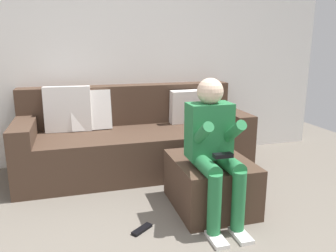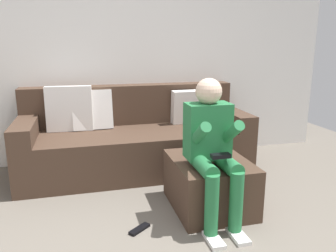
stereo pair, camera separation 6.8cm
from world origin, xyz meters
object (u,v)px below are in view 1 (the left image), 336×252
(couch_sectional, at_px, (133,139))
(person_seated, at_px, (214,143))
(ottoman, at_px, (210,183))
(remote_by_storage_bin, at_px, (142,229))

(couch_sectional, distance_m, person_seated, 1.34)
(ottoman, bearing_deg, remote_by_storage_bin, -160.29)
(ottoman, height_order, person_seated, person_seated)
(couch_sectional, height_order, remote_by_storage_bin, couch_sectional)
(person_seated, relative_size, remote_by_storage_bin, 6.09)
(ottoman, relative_size, remote_by_storage_bin, 4.08)
(person_seated, bearing_deg, remote_by_storage_bin, -176.11)
(person_seated, height_order, remote_by_storage_bin, person_seated)
(couch_sectional, xyz_separation_m, remote_by_storage_bin, (-0.17, -1.29, -0.33))
(ottoman, relative_size, person_seated, 0.67)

